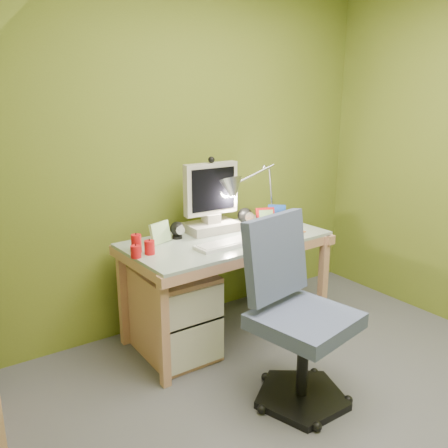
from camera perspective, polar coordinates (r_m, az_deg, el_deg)
floor at (r=2.52m, az=14.22°, el=-24.50°), size 3.20×3.20×0.01m
wall_back at (r=3.23m, az=-6.08°, el=8.38°), size 3.20×0.01×2.40m
desk at (r=3.17m, az=0.26°, el=-7.65°), size 1.33×0.71×0.70m
monitor at (r=3.13m, az=-1.60°, el=4.18°), size 0.42×0.25×0.57m
speaker_left at (r=3.03m, az=-5.66°, el=-0.75°), size 0.11×0.11×0.11m
speaker_right at (r=3.31m, az=2.55°, el=0.89°), size 0.12×0.12×0.13m
keyboard at (r=2.90m, az=0.54°, el=-2.36°), size 0.44×0.17×0.02m
mousepad at (r=3.17m, az=7.37°, el=-1.04°), size 0.26×0.20×0.01m
mouse at (r=3.17m, az=7.39°, el=-0.74°), size 0.12×0.08×0.04m
amber_tumbler at (r=3.08m, az=3.87°, el=-0.70°), size 0.07×0.07×0.08m
candle_cluster at (r=2.76m, az=-10.16°, el=-2.55°), size 0.15×0.13×0.11m
photo_frame_red at (r=3.37m, az=4.99°, el=1.00°), size 0.13×0.06×0.11m
photo_frame_blue at (r=3.49m, az=6.36°, el=1.42°), size 0.11×0.09×0.11m
photo_frame_green at (r=2.95m, az=-7.69°, el=-1.03°), size 0.15×0.07×0.13m
desk_lamp at (r=3.38m, az=4.84°, el=5.28°), size 0.58×0.28×0.60m
task_chair at (r=2.50m, az=9.71°, el=-11.07°), size 0.63×0.63×0.97m
radiator at (r=3.86m, az=6.15°, el=-5.61°), size 0.43×0.18×0.42m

